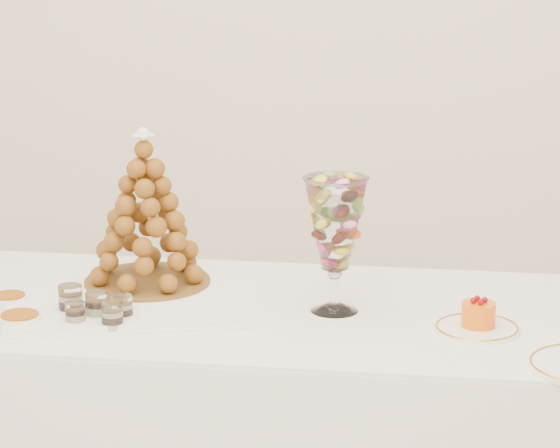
# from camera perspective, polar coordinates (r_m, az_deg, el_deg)

# --- Properties ---
(buffet_table) EXTENTS (1.90, 0.76, 0.72)m
(buffet_table) POSITION_cam_1_polar(r_m,az_deg,el_deg) (3.34, -0.92, -9.47)
(buffet_table) COLOR white
(buffet_table) RESTS_ON ground
(lace_tray) EXTENTS (0.68, 0.58, 0.02)m
(lace_tray) POSITION_cam_1_polar(r_m,az_deg,el_deg) (3.26, -6.54, -3.22)
(lace_tray) COLOR white
(lace_tray) RESTS_ON buffet_table
(macaron_vase) EXTENTS (0.15, 0.15, 0.33)m
(macaron_vase) POSITION_cam_1_polar(r_m,az_deg,el_deg) (3.13, 2.40, -0.05)
(macaron_vase) COLOR white
(macaron_vase) RESTS_ON buffet_table
(cake_plate) EXTENTS (0.20, 0.20, 0.01)m
(cake_plate) POSITION_cam_1_polar(r_m,az_deg,el_deg) (3.09, 8.47, -4.48)
(cake_plate) COLOR white
(cake_plate) RESTS_ON buffet_table
(verrine_a) EXTENTS (0.07, 0.07, 0.08)m
(verrine_a) POSITION_cam_1_polar(r_m,az_deg,el_deg) (3.18, -9.00, -3.30)
(verrine_a) COLOR white
(verrine_a) RESTS_ON buffet_table
(verrine_b) EXTENTS (0.07, 0.07, 0.07)m
(verrine_b) POSITION_cam_1_polar(r_m,az_deg,el_deg) (3.13, -7.88, -3.57)
(verrine_b) COLOR white
(verrine_b) RESTS_ON buffet_table
(verrine_c) EXTENTS (0.05, 0.05, 0.07)m
(verrine_c) POSITION_cam_1_polar(r_m,az_deg,el_deg) (3.12, -6.79, -3.65)
(verrine_c) COLOR white
(verrine_c) RESTS_ON buffet_table
(verrine_d) EXTENTS (0.05, 0.05, 0.06)m
(verrine_d) POSITION_cam_1_polar(r_m,az_deg,el_deg) (3.10, -8.80, -3.90)
(verrine_d) COLOR white
(verrine_d) RESTS_ON buffet_table
(verrine_e) EXTENTS (0.06, 0.06, 0.07)m
(verrine_e) POSITION_cam_1_polar(r_m,az_deg,el_deg) (3.07, -7.23, -3.98)
(verrine_e) COLOR white
(verrine_e) RESTS_ON buffet_table
(ramekin_back) EXTENTS (0.09, 0.09, 0.03)m
(ramekin_back) POSITION_cam_1_polar(r_m,az_deg,el_deg) (3.28, -11.56, -3.27)
(ramekin_back) COLOR white
(ramekin_back) RESTS_ON buffet_table
(ramekin_front) EXTENTS (0.10, 0.10, 0.03)m
(ramekin_front) POSITION_cam_1_polar(r_m,az_deg,el_deg) (3.13, -11.12, -4.14)
(ramekin_front) COLOR white
(ramekin_front) RESTS_ON buffet_table
(croquembouche) EXTENTS (0.32, 0.32, 0.40)m
(croquembouche) POSITION_cam_1_polar(r_m,az_deg,el_deg) (3.30, -5.81, 0.66)
(croquembouche) COLOR brown
(croquembouche) RESTS_ON lace_tray
(mousse_cake) EXTENTS (0.08, 0.08, 0.07)m
(mousse_cake) POSITION_cam_1_polar(r_m,az_deg,el_deg) (3.09, 8.53, -3.85)
(mousse_cake) COLOR orange
(mousse_cake) RESTS_ON cake_plate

